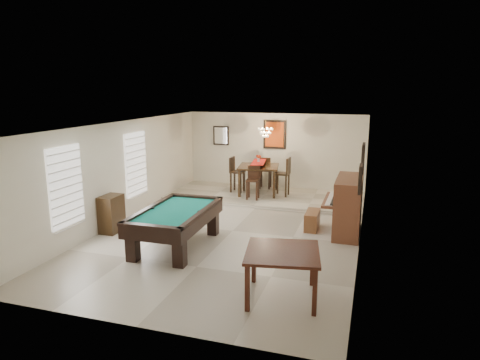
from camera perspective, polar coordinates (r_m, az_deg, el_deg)
The scene contains 25 objects.
ground_plane at distance 10.55m, azimuth -0.98°, elevation -6.83°, with size 6.00×9.00×0.02m, color beige.
wall_back at distance 14.47m, azimuth 4.63°, elevation 3.73°, with size 6.00×0.04×2.60m, color silver.
wall_front at distance 6.26m, azimuth -14.26°, elevation -8.20°, with size 6.00×0.04×2.60m, color silver.
wall_left at distance 11.49m, azimuth -15.36°, elevation 1.08°, with size 0.04×9.00×2.60m, color silver.
wall_right at distance 9.70m, azimuth 16.06°, elevation -0.99°, with size 0.04×9.00×2.60m, color silver.
ceiling at distance 10.01m, azimuth -1.04°, elevation 7.43°, with size 6.00×9.00×0.04m, color white.
dining_step at distance 13.53m, azimuth 3.36°, elevation -2.23°, with size 6.00×2.50×0.12m, color beige.
window_left_front at distance 9.72m, azimuth -22.21°, elevation -0.80°, with size 0.06×1.00×1.70m, color white.
window_left_rear at distance 11.95m, azimuth -13.72°, elevation 2.08°, with size 0.06×1.00×1.70m, color white.
pool_table at distance 9.53m, azimuth -8.52°, elevation -6.44°, with size 1.33×2.46×0.82m, color black, non-canonical shape.
square_table at distance 7.29m, azimuth 5.62°, elevation -12.41°, with size 1.19×1.19×0.82m, color #37160D, non-canonical shape.
upright_piano at distance 10.53m, azimuth 13.38°, elevation -3.30°, with size 0.91×1.63×1.36m, color brown, non-canonical shape.
piano_bench at distance 10.79m, azimuth 9.61°, elevation -5.29°, with size 0.31×0.79×0.44m, color brown.
apothecary_chest at distance 10.81m, azimuth -16.77°, elevation -4.33°, with size 0.40×0.60×0.90m, color black.
dining_table at distance 13.55m, azimuth 2.47°, elevation 0.28°, with size 1.23×1.23×1.02m, color black, non-canonical shape.
flower_vase at distance 13.44m, azimuth 2.50°, elevation 2.91°, with size 0.14×0.14×0.24m, color #AD2D0E, non-canonical shape.
dining_chair_south at distance 12.88m, azimuth 1.72°, elevation -0.37°, with size 0.37×0.37×1.01m, color black, non-canonical shape.
dining_chair_north at distance 14.30m, azimuth 3.41°, elevation 1.00°, with size 0.39×0.39×1.06m, color black, non-canonical shape.
dining_chair_west at distance 13.78m, azimuth -0.34°, elevation 0.73°, with size 0.42×0.42×1.13m, color black, non-canonical shape.
dining_chair_east at distance 13.34m, azimuth 5.61°, elevation 0.46°, with size 0.45×0.45×1.21m, color black, non-canonical shape.
chandelier at distance 13.10m, azimuth 3.43°, elevation 6.82°, with size 0.44×0.44×0.60m, color #FFE5B2, non-canonical shape.
back_painting at distance 14.35m, azimuth 4.64°, elevation 6.07°, with size 0.75×0.06×0.95m, color #D84C14.
back_mirror at distance 14.90m, azimuth -2.55°, elevation 5.94°, with size 0.55×0.06×0.65m, color white.
right_picture_upper at distance 9.88m, azimuth 16.08°, elevation 2.80°, with size 0.06×0.55×0.65m, color slate.
right_picture_lower at distance 8.64m, azimuth 15.75°, elevation 0.15°, with size 0.06×0.45×0.55m, color gray.
Camera 1 is at (3.15, -9.46, 3.45)m, focal length 32.00 mm.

